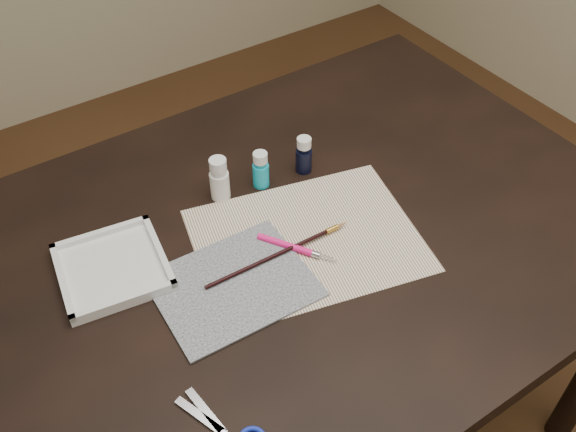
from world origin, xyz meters
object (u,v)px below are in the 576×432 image
paint_bottle_navy (304,155)px  paint_bottle_cyan (261,169)px  paint_bottle_white (219,179)px  canvas (233,285)px  palette_tray (112,267)px  paper (307,240)px  scissors (214,430)px

paint_bottle_navy → paint_bottle_cyan: bearing=173.8°
paint_bottle_white → paint_bottle_cyan: bearing=-9.6°
canvas → paint_bottle_navy: bearing=34.0°
paint_bottle_navy → palette_tray: (-0.42, -0.04, -0.03)m
paper → paint_bottle_cyan: (0.01, 0.17, 0.04)m
paint_bottle_white → scissors: paint_bottle_white is taller
paint_bottle_cyan → canvas: bearing=-132.4°
paper → paint_bottle_navy: 0.20m
paint_bottle_cyan → paper: bearing=-93.8°
paper → palette_tray: 0.34m
paint_bottle_white → scissors: 0.48m
paint_bottle_white → paint_bottle_navy: bearing=-7.8°
paper → scissors: (-0.32, -0.23, 0.00)m
canvas → paint_bottle_white: paint_bottle_white is taller
paper → palette_tray: bearing=158.7°
paper → paint_bottle_navy: bearing=57.1°
paint_bottle_white → palette_tray: 0.26m
canvas → paint_bottle_cyan: paint_bottle_cyan is taller
paint_bottle_navy → palette_tray: bearing=-174.8°
canvas → scissors: 0.26m
paint_bottle_white → palette_tray: bearing=-165.7°
paper → palette_tray: (-0.32, 0.12, 0.01)m
paint_bottle_navy → scissors: size_ratio=0.49×
canvas → scissors: bearing=-126.3°
paper → scissors: scissors is taller
canvas → paint_bottle_cyan: size_ratio=3.26×
paint_bottle_cyan → paint_bottle_navy: 0.09m
paint_bottle_cyan → scissors: (-0.33, -0.40, -0.03)m
paint_bottle_navy → palette_tray: size_ratio=0.45×
canvas → paint_bottle_navy: (0.27, 0.18, 0.04)m
paint_bottle_white → paint_bottle_navy: 0.18m
palette_tray → canvas: bearing=-42.7°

